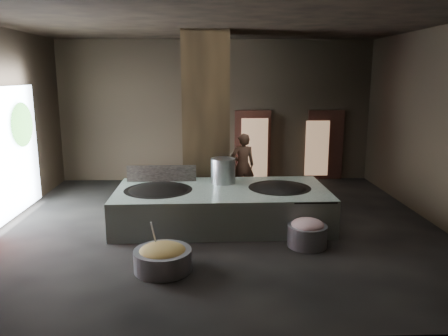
{
  "coord_description": "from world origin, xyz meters",
  "views": [
    {
      "loc": [
        -0.22,
        -9.65,
        3.41
      ],
      "look_at": [
        0.12,
        0.44,
        1.25
      ],
      "focal_mm": 35.0,
      "sensor_mm": 36.0,
      "label": 1
    }
  ],
  "objects_px": {
    "wok_left": "(158,194)",
    "meat_basin": "(307,236)",
    "veg_basin": "(163,260)",
    "stock_pot": "(223,171)",
    "wok_right": "(279,191)",
    "cook": "(243,165)",
    "hearth_platform": "(222,206)"
  },
  "relations": [
    {
      "from": "wok_left",
      "to": "meat_basin",
      "type": "distance_m",
      "value": 3.47
    },
    {
      "from": "veg_basin",
      "to": "meat_basin",
      "type": "xyz_separation_m",
      "value": [
        2.81,
        1.02,
        0.03
      ]
    },
    {
      "from": "stock_pot",
      "to": "meat_basin",
      "type": "distance_m",
      "value": 2.73
    },
    {
      "from": "wok_right",
      "to": "meat_basin",
      "type": "distance_m",
      "value": 1.61
    },
    {
      "from": "wok_right",
      "to": "stock_pot",
      "type": "bearing_deg",
      "value": 158.96
    },
    {
      "from": "cook",
      "to": "meat_basin",
      "type": "relative_size",
      "value": 2.28
    },
    {
      "from": "meat_basin",
      "to": "stock_pot",
      "type": "bearing_deg",
      "value": 129.73
    },
    {
      "from": "wok_right",
      "to": "veg_basin",
      "type": "height_order",
      "value": "wok_right"
    },
    {
      "from": "wok_left",
      "to": "veg_basin",
      "type": "xyz_separation_m",
      "value": [
        0.33,
        -2.4,
        -0.56
      ]
    },
    {
      "from": "stock_pot",
      "to": "meat_basin",
      "type": "xyz_separation_m",
      "value": [
        1.64,
        -1.98,
        -0.91
      ]
    },
    {
      "from": "cook",
      "to": "hearth_platform",
      "type": "bearing_deg",
      "value": 66.56
    },
    {
      "from": "cook",
      "to": "meat_basin",
      "type": "xyz_separation_m",
      "value": [
        1.03,
        -3.73,
        -0.69
      ]
    },
    {
      "from": "wok_left",
      "to": "wok_right",
      "type": "xyz_separation_m",
      "value": [
        2.8,
        0.1,
        0.0
      ]
    },
    {
      "from": "hearth_platform",
      "to": "meat_basin",
      "type": "height_order",
      "value": "hearth_platform"
    },
    {
      "from": "cook",
      "to": "veg_basin",
      "type": "xyz_separation_m",
      "value": [
        -1.78,
        -4.76,
        -0.72
      ]
    },
    {
      "from": "wok_right",
      "to": "meat_basin",
      "type": "relative_size",
      "value": 1.78
    },
    {
      "from": "hearth_platform",
      "to": "cook",
      "type": "relative_size",
      "value": 2.67
    },
    {
      "from": "stock_pot",
      "to": "cook",
      "type": "bearing_deg",
      "value": 70.69
    },
    {
      "from": "wok_left",
      "to": "cook",
      "type": "relative_size",
      "value": 0.84
    },
    {
      "from": "hearth_platform",
      "to": "veg_basin",
      "type": "xyz_separation_m",
      "value": [
        -1.12,
        -2.45,
        -0.23
      ]
    },
    {
      "from": "wok_right",
      "to": "hearth_platform",
      "type": "bearing_deg",
      "value": -177.88
    },
    {
      "from": "stock_pot",
      "to": "cook",
      "type": "height_order",
      "value": "cook"
    },
    {
      "from": "wok_left",
      "to": "stock_pot",
      "type": "bearing_deg",
      "value": 21.8
    },
    {
      "from": "hearth_platform",
      "to": "wok_right",
      "type": "bearing_deg",
      "value": 1.29
    },
    {
      "from": "hearth_platform",
      "to": "wok_right",
      "type": "distance_m",
      "value": 1.39
    },
    {
      "from": "hearth_platform",
      "to": "cook",
      "type": "xyz_separation_m",
      "value": [
        0.67,
        2.31,
        0.49
      ]
    },
    {
      "from": "cook",
      "to": "veg_basin",
      "type": "distance_m",
      "value": 5.13
    },
    {
      "from": "wok_left",
      "to": "wok_right",
      "type": "relative_size",
      "value": 1.07
    },
    {
      "from": "veg_basin",
      "to": "meat_basin",
      "type": "distance_m",
      "value": 2.99
    },
    {
      "from": "wok_right",
      "to": "veg_basin",
      "type": "distance_m",
      "value": 3.56
    },
    {
      "from": "cook",
      "to": "wok_left",
      "type": "bearing_deg",
      "value": 40.75
    },
    {
      "from": "wok_right",
      "to": "cook",
      "type": "distance_m",
      "value": 2.36
    }
  ]
}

